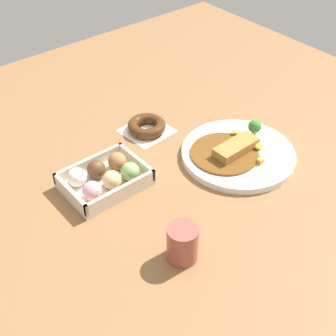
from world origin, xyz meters
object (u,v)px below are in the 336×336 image
Objects in this scene: curry_plate at (237,153)px; coffee_mug at (182,243)px; chocolate_ring_donut at (147,126)px; donut_box at (105,178)px.

coffee_mug is (0.32, 0.16, 0.03)m from curry_plate.
curry_plate is 3.57× the size of coffee_mug.
chocolate_ring_donut is 0.45m from coffee_mug.
chocolate_ring_donut is 1.61× the size of coffee_mug.
curry_plate is at bearing 114.49° from chocolate_ring_donut.
donut_box is at bearing 28.67° from chocolate_ring_donut.
donut_box is at bearing -89.98° from coffee_mug.
curry_plate is at bearing 159.36° from donut_box.
coffee_mug is (-0.00, 0.28, 0.02)m from donut_box.
chocolate_ring_donut is (-0.21, -0.12, -0.01)m from donut_box.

